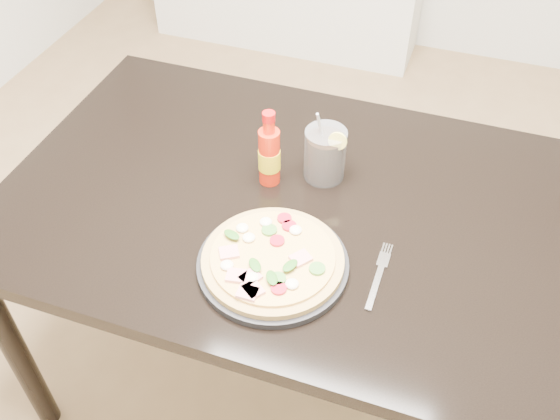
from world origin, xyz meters
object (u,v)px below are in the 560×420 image
(cola_cup, at_px, (325,155))
(fork, at_px, (379,274))
(plate, at_px, (273,264))
(hot_sauce_bottle, at_px, (269,155))
(dining_table, at_px, (296,225))
(pizza, at_px, (272,259))

(cola_cup, height_order, fork, cola_cup)
(fork, bearing_deg, plate, -165.80)
(hot_sauce_bottle, relative_size, fork, 1.06)
(plate, bearing_deg, dining_table, 94.20)
(pizza, height_order, cola_cup, cola_cup)
(dining_table, distance_m, fork, 0.29)
(cola_cup, relative_size, fork, 1.01)
(cola_cup, bearing_deg, dining_table, -107.42)
(dining_table, xyz_separation_m, pizza, (0.01, -0.21, 0.11))
(pizza, bearing_deg, fork, 14.07)
(plate, relative_size, cola_cup, 1.69)
(cola_cup, xyz_separation_m, fork, (0.20, -0.27, -0.06))
(dining_table, relative_size, fork, 7.44)
(plate, distance_m, cola_cup, 0.32)
(pizza, relative_size, fork, 1.59)
(plate, xyz_separation_m, fork, (0.22, 0.05, -0.01))
(dining_table, bearing_deg, hot_sauce_bottle, 151.32)
(hot_sauce_bottle, bearing_deg, fork, -32.63)
(pizza, bearing_deg, plate, 46.72)
(dining_table, distance_m, plate, 0.23)
(dining_table, relative_size, plate, 4.36)
(plate, xyz_separation_m, cola_cup, (0.02, 0.32, 0.05))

